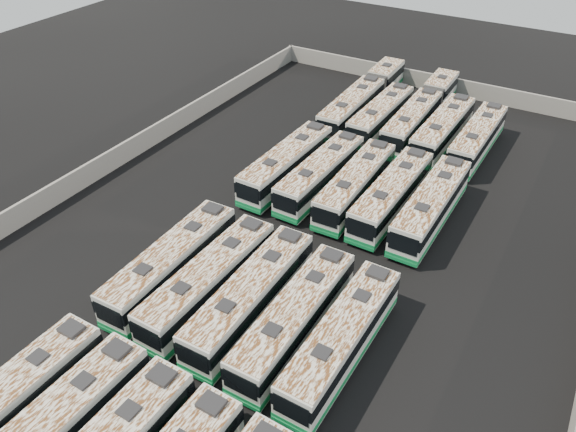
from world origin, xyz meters
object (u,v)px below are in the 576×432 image
(bus_midback_far_left, at_px, (287,164))
(bus_back_left, at_px, (381,116))
(bus_midfront_right, at_px, (294,319))
(bus_midfront_left, at_px, (209,281))
(bus_back_far_left, at_px, (363,97))
(bus_midback_far_right, at_px, (431,206))
(bus_front_far_left, at_px, (5,408))
(bus_midfront_center, at_px, (251,297))
(bus_midfront_far_right, at_px, (342,339))
(bus_back_far_right, at_px, (477,139))
(bus_back_center, at_px, (422,110))
(bus_midback_center, at_px, (355,185))
(bus_midback_right, at_px, (392,195))
(bus_back_right, at_px, (442,130))
(bus_midback_left, at_px, (320,174))
(bus_midfront_far_left, at_px, (172,263))

(bus_midback_far_left, height_order, bus_back_left, bus_midback_far_left)
(bus_midfront_right, relative_size, bus_midback_far_left, 0.98)
(bus_midfront_left, relative_size, bus_midback_far_left, 0.99)
(bus_back_far_left, bearing_deg, bus_midback_far_right, -52.61)
(bus_front_far_left, distance_m, bus_midfront_right, 17.98)
(bus_midback_far_left, xyz_separation_m, bus_back_left, (3.59, 14.60, -0.07))
(bus_midfront_center, distance_m, bus_midfront_right, 3.67)
(bus_midfront_far_right, height_order, bus_back_far_right, bus_midfront_far_right)
(bus_midfront_left, bearing_deg, bus_back_center, 85.39)
(bus_front_far_left, xyz_separation_m, bus_midfront_left, (3.62, 14.46, 0.06))
(bus_midback_far_right, bearing_deg, bus_front_far_left, -113.89)
(bus_midfront_right, height_order, bus_back_center, bus_midfront_right)
(bus_midfront_left, bearing_deg, bus_back_far_left, 96.96)
(bus_midback_center, bearing_deg, bus_midfront_left, -103.00)
(bus_front_far_left, distance_m, bus_back_left, 46.34)
(bus_midfront_left, bearing_deg, bus_midback_center, 79.15)
(bus_midback_center, height_order, bus_back_left, bus_midback_center)
(bus_midfront_far_right, distance_m, bus_back_far_left, 38.16)
(bus_midfront_center, bearing_deg, bus_back_far_right, 76.32)
(bus_front_far_left, xyz_separation_m, bus_midfront_center, (7.13, 14.62, 0.08))
(bus_midback_right, xyz_separation_m, bus_back_far_left, (-10.81, 17.93, 0.01))
(bus_midfront_left, distance_m, bus_back_right, 32.52)
(bus_midback_center, xyz_separation_m, bus_back_far_right, (7.15, 14.53, -0.01))
(bus_back_center, relative_size, bus_back_far_right, 1.55)
(bus_midfront_far_right, relative_size, bus_midback_right, 0.99)
(bus_midfront_center, distance_m, bus_back_left, 31.79)
(bus_midfront_right, bearing_deg, bus_midback_left, 112.21)
(bus_midback_far_left, height_order, bus_midback_far_right, bus_midback_far_left)
(bus_back_right, height_order, bus_back_far_right, bus_back_right)
(bus_back_far_left, distance_m, bus_back_left, 5.07)
(bus_midfront_center, distance_m, bus_midback_left, 17.46)
(bus_front_far_left, distance_m, bus_midback_far_left, 31.60)
(bus_midfront_left, relative_size, bus_back_center, 0.66)
(bus_back_far_left, height_order, bus_back_far_right, bus_back_far_left)
(bus_back_far_left, bearing_deg, bus_midfront_far_right, -69.28)
(bus_front_far_left, xyz_separation_m, bus_midback_left, (3.60, 31.72, 0.01))
(bus_midback_far_left, height_order, bus_midback_right, bus_midback_far_left)
(bus_midfront_far_left, distance_m, bus_midback_left, 17.50)
(bus_midfront_far_right, xyz_separation_m, bus_back_right, (-3.63, 31.84, 0.05))
(bus_midfront_far_left, distance_m, bus_midback_far_right, 22.38)
(bus_midback_far_right, distance_m, bus_back_far_right, 14.46)
(bus_midback_center, distance_m, bus_midback_far_right, 7.10)
(bus_midfront_left, xyz_separation_m, bus_back_left, (-0.05, 31.75, -0.05))
(bus_back_right, relative_size, bus_back_far_right, 1.03)
(bus_back_left, bearing_deg, bus_midback_center, -75.12)
(bus_midback_far_left, distance_m, bus_back_far_right, 20.53)
(bus_midfront_center, bearing_deg, bus_midback_right, 77.44)
(bus_back_far_left, bearing_deg, bus_midfront_center, -79.81)
(bus_midfront_center, bearing_deg, bus_midback_left, 100.87)
(bus_front_far_left, relative_size, bus_midback_left, 0.99)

